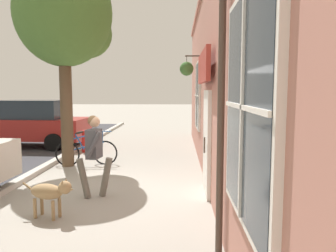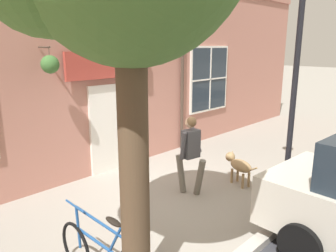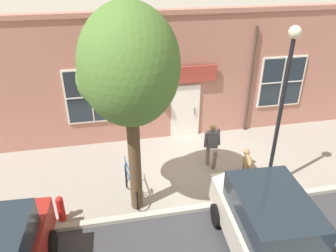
{
  "view_description": "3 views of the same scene",
  "coord_description": "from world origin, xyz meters",
  "px_view_note": "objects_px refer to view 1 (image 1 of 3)",
  "views": [
    {
      "loc": [
        -1.6,
        6.55,
        2.08
      ],
      "look_at": [
        -1.33,
        -1.33,
        1.24
      ],
      "focal_mm": 35.0,
      "sensor_mm": 36.0,
      "label": 1
    },
    {
      "loc": [
        4.1,
        -4.47,
        2.97
      ],
      "look_at": [
        -1.28,
        1.04,
        1.07
      ],
      "focal_mm": 35.0,
      "sensor_mm": 36.0,
      "label": 2
    },
    {
      "loc": [
        8.7,
        -2.88,
        6.5
      ],
      "look_at": [
        -1.37,
        -0.87,
        0.92
      ],
      "focal_mm": 35.0,
      "sensor_mm": 36.0,
      "label": 3
    }
  ],
  "objects_px": {
    "dog_on_leash": "(50,192)",
    "street_tree_by_curb": "(67,17)",
    "pedestrian_walking": "(94,149)",
    "leaning_bicycle": "(87,152)",
    "parked_car_nearest_curb": "(30,123)",
    "fire_hydrant": "(85,141)"
  },
  "relations": [
    {
      "from": "dog_on_leash",
      "to": "street_tree_by_curb",
      "type": "xyz_separation_m",
      "value": [
        0.93,
        -3.83,
        3.62
      ]
    },
    {
      "from": "pedestrian_walking",
      "to": "dog_on_leash",
      "type": "height_order",
      "value": "pedestrian_walking"
    },
    {
      "from": "street_tree_by_curb",
      "to": "leaning_bicycle",
      "type": "height_order",
      "value": "street_tree_by_curb"
    },
    {
      "from": "street_tree_by_curb",
      "to": "parked_car_nearest_curb",
      "type": "bearing_deg",
      "value": -50.31
    },
    {
      "from": "street_tree_by_curb",
      "to": "fire_hydrant",
      "type": "height_order",
      "value": "street_tree_by_curb"
    },
    {
      "from": "pedestrian_walking",
      "to": "street_tree_by_curb",
      "type": "height_order",
      "value": "street_tree_by_curb"
    },
    {
      "from": "pedestrian_walking",
      "to": "dog_on_leash",
      "type": "xyz_separation_m",
      "value": [
        0.46,
        1.1,
        -0.52
      ]
    },
    {
      "from": "pedestrian_walking",
      "to": "fire_hydrant",
      "type": "bearing_deg",
      "value": -71.58
    },
    {
      "from": "leaning_bicycle",
      "to": "dog_on_leash",
      "type": "bearing_deg",
      "value": 97.33
    },
    {
      "from": "street_tree_by_curb",
      "to": "parked_car_nearest_curb",
      "type": "xyz_separation_m",
      "value": [
        2.55,
        -3.07,
        -3.19
      ]
    },
    {
      "from": "fire_hydrant",
      "to": "parked_car_nearest_curb",
      "type": "bearing_deg",
      "value": -24.6
    },
    {
      "from": "dog_on_leash",
      "to": "street_tree_by_curb",
      "type": "distance_m",
      "value": 5.35
    },
    {
      "from": "pedestrian_walking",
      "to": "fire_hydrant",
      "type": "height_order",
      "value": "pedestrian_walking"
    },
    {
      "from": "leaning_bicycle",
      "to": "parked_car_nearest_curb",
      "type": "height_order",
      "value": "parked_car_nearest_curb"
    },
    {
      "from": "dog_on_leash",
      "to": "leaning_bicycle",
      "type": "distance_m",
      "value": 3.9
    },
    {
      "from": "fire_hydrant",
      "to": "dog_on_leash",
      "type": "bearing_deg",
      "value": 100.86
    },
    {
      "from": "dog_on_leash",
      "to": "pedestrian_walking",
      "type": "bearing_deg",
      "value": -112.56
    },
    {
      "from": "dog_on_leash",
      "to": "leaning_bicycle",
      "type": "xyz_separation_m",
      "value": [
        0.5,
        -3.87,
        -0.06
      ]
    },
    {
      "from": "pedestrian_walking",
      "to": "street_tree_by_curb",
      "type": "relative_size",
      "value": 0.29
    },
    {
      "from": "pedestrian_walking",
      "to": "street_tree_by_curb",
      "type": "distance_m",
      "value": 4.36
    },
    {
      "from": "parked_car_nearest_curb",
      "to": "pedestrian_walking",
      "type": "bearing_deg",
      "value": 124.13
    },
    {
      "from": "leaning_bicycle",
      "to": "fire_hydrant",
      "type": "xyz_separation_m",
      "value": [
        0.62,
        -1.94,
        0.02
      ]
    }
  ]
}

